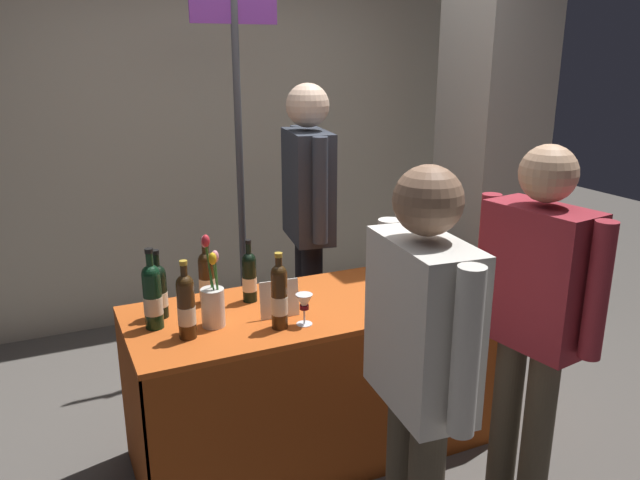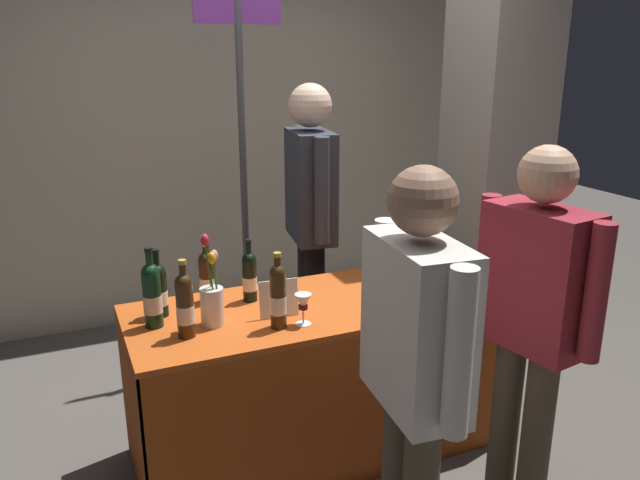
# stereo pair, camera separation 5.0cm
# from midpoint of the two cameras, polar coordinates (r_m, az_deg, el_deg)

# --- Properties ---
(ground_plane) EXTENTS (12.00, 12.00, 0.00)m
(ground_plane) POSITION_cam_midpoint_polar(r_m,az_deg,el_deg) (3.26, -0.47, -18.27)
(ground_plane) COLOR #514C47
(back_partition) EXTENTS (6.21, 0.12, 2.61)m
(back_partition) POSITION_cam_midpoint_polar(r_m,az_deg,el_deg) (4.56, -10.85, 9.41)
(back_partition) COLOR #B2A893
(back_partition) RESTS_ON ground_plane
(concrete_pillar) EXTENTS (0.51, 0.51, 3.32)m
(concrete_pillar) POSITION_cam_midpoint_polar(r_m,az_deg,el_deg) (4.06, 15.46, 13.27)
(concrete_pillar) COLOR gray
(concrete_pillar) RESTS_ON ground_plane
(tasting_table) EXTENTS (1.75, 0.69, 0.77)m
(tasting_table) POSITION_cam_midpoint_polar(r_m,az_deg,el_deg) (2.98, -0.49, -9.95)
(tasting_table) COLOR #B74C19
(tasting_table) RESTS_ON ground_plane
(featured_wine_bottle) EXTENTS (0.07, 0.07, 0.34)m
(featured_wine_bottle) POSITION_cam_midpoint_polar(r_m,az_deg,el_deg) (3.34, 8.64, -0.12)
(featured_wine_bottle) COLOR #38230F
(featured_wine_bottle) RESTS_ON tasting_table
(display_bottle_0) EXTENTS (0.08, 0.08, 0.35)m
(display_bottle_0) POSITION_cam_midpoint_polar(r_m,az_deg,el_deg) (2.67, -15.65, -4.91)
(display_bottle_0) COLOR black
(display_bottle_0) RESTS_ON tasting_table
(display_bottle_1) EXTENTS (0.08, 0.08, 0.31)m
(display_bottle_1) POSITION_cam_midpoint_polar(r_m,az_deg,el_deg) (2.88, -10.84, -3.29)
(display_bottle_1) COLOR #38230F
(display_bottle_1) RESTS_ON tasting_table
(display_bottle_2) EXTENTS (0.07, 0.07, 0.33)m
(display_bottle_2) POSITION_cam_midpoint_polar(r_m,az_deg,el_deg) (2.55, -12.74, -5.89)
(display_bottle_2) COLOR #38230F
(display_bottle_2) RESTS_ON tasting_table
(display_bottle_3) EXTENTS (0.07, 0.07, 0.35)m
(display_bottle_3) POSITION_cam_midpoint_polar(r_m,az_deg,el_deg) (3.13, 7.96, -1.22)
(display_bottle_3) COLOR #192333
(display_bottle_3) RESTS_ON tasting_table
(display_bottle_4) EXTENTS (0.08, 0.08, 0.31)m
(display_bottle_4) POSITION_cam_midpoint_polar(r_m,az_deg,el_deg) (2.78, -15.14, -4.46)
(display_bottle_4) COLOR black
(display_bottle_4) RESTS_ON tasting_table
(display_bottle_5) EXTENTS (0.07, 0.07, 0.33)m
(display_bottle_5) POSITION_cam_midpoint_polar(r_m,az_deg,el_deg) (2.58, -4.32, -5.12)
(display_bottle_5) COLOR #38230F
(display_bottle_5) RESTS_ON tasting_table
(display_bottle_6) EXTENTS (0.07, 0.07, 0.30)m
(display_bottle_6) POSITION_cam_midpoint_polar(r_m,az_deg,el_deg) (2.87, -7.00, -3.32)
(display_bottle_6) COLOR black
(display_bottle_6) RESTS_ON tasting_table
(wine_glass_near_vendor) EXTENTS (0.07, 0.07, 0.14)m
(wine_glass_near_vendor) POSITION_cam_midpoint_polar(r_m,az_deg,el_deg) (2.62, -2.01, -5.86)
(wine_glass_near_vendor) COLOR silver
(wine_glass_near_vendor) RESTS_ON tasting_table
(wine_glass_mid) EXTENTS (0.08, 0.08, 0.14)m
(wine_glass_mid) POSITION_cam_midpoint_polar(r_m,az_deg,el_deg) (3.20, 11.75, -1.79)
(wine_glass_mid) COLOR silver
(wine_glass_mid) RESTS_ON tasting_table
(wine_glass_near_taster) EXTENTS (0.07, 0.07, 0.12)m
(wine_glass_near_taster) POSITION_cam_midpoint_polar(r_m,az_deg,el_deg) (2.98, 5.83, -3.26)
(wine_glass_near_taster) COLOR silver
(wine_glass_near_taster) RESTS_ON tasting_table
(flower_vase) EXTENTS (0.10, 0.10, 0.40)m
(flower_vase) POSITION_cam_midpoint_polar(r_m,az_deg,el_deg) (2.64, -10.37, -5.46)
(flower_vase) COLOR silver
(flower_vase) RESTS_ON tasting_table
(brochure_stand) EXTENTS (0.17, 0.04, 0.17)m
(brochure_stand) POSITION_cam_midpoint_polar(r_m,az_deg,el_deg) (2.71, -4.29, -5.42)
(brochure_stand) COLOR silver
(brochure_stand) RESTS_ON tasting_table
(vendor_presenter) EXTENTS (0.28, 0.58, 1.72)m
(vendor_presenter) POSITION_cam_midpoint_polar(r_m,az_deg,el_deg) (3.49, -1.50, 3.02)
(vendor_presenter) COLOR black
(vendor_presenter) RESTS_ON ground_plane
(taster_foreground_right) EXTENTS (0.25, 0.58, 1.56)m
(taster_foreground_right) POSITION_cam_midpoint_polar(r_m,az_deg,el_deg) (2.05, 8.45, -10.81)
(taster_foreground_right) COLOR #4C4233
(taster_foreground_right) RESTS_ON ground_plane
(taster_foreground_left) EXTENTS (0.27, 0.57, 1.56)m
(taster_foreground_left) POSITION_cam_midpoint_polar(r_m,az_deg,el_deg) (2.55, 18.51, -5.87)
(taster_foreground_left) COLOR #4C4233
(taster_foreground_left) RESTS_ON ground_plane
(booth_signpost) EXTENTS (0.51, 0.04, 2.22)m
(booth_signpost) POSITION_cam_midpoint_polar(r_m,az_deg,el_deg) (3.78, -7.78, 8.68)
(booth_signpost) COLOR #47474C
(booth_signpost) RESTS_ON ground_plane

